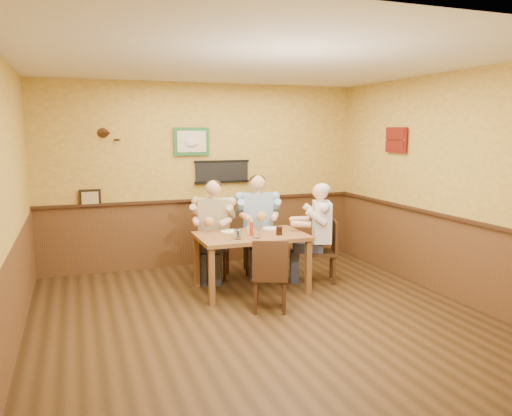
# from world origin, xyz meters

# --- Properties ---
(room) EXTENTS (5.02, 5.03, 2.81)m
(room) POSITION_xyz_m (0.13, 0.17, 1.69)
(room) COLOR #32200F
(room) RESTS_ON ground
(dining_table) EXTENTS (1.40, 0.90, 0.75)m
(dining_table) POSITION_xyz_m (0.22, 0.96, 0.66)
(dining_table) COLOR brown
(dining_table) RESTS_ON ground
(chair_back_left) EXTENTS (0.54, 0.54, 0.88)m
(chair_back_left) POSITION_xyz_m (-0.07, 1.70, 0.44)
(chair_back_left) COLOR #3D2413
(chair_back_left) RESTS_ON ground
(chair_back_right) EXTENTS (0.50, 0.50, 0.91)m
(chair_back_right) POSITION_xyz_m (0.59, 1.73, 0.46)
(chair_back_right) COLOR #3D2413
(chair_back_right) RESTS_ON ground
(chair_right_end) EXTENTS (0.51, 0.51, 0.86)m
(chair_right_end) POSITION_xyz_m (1.27, 0.99, 0.43)
(chair_right_end) COLOR #3D2413
(chair_right_end) RESTS_ON ground
(chair_near_side) EXTENTS (0.52, 0.52, 0.87)m
(chair_near_side) POSITION_xyz_m (0.19, 0.19, 0.43)
(chair_near_side) COLOR #3D2413
(chair_near_side) RESTS_ON ground
(diner_tan_shirt) EXTENTS (0.77, 0.77, 1.26)m
(diner_tan_shirt) POSITION_xyz_m (-0.07, 1.70, 0.63)
(diner_tan_shirt) COLOR #C5B287
(diner_tan_shirt) RESTS_ON ground
(diner_blue_polo) EXTENTS (0.72, 0.72, 1.30)m
(diner_blue_polo) POSITION_xyz_m (0.59, 1.73, 0.65)
(diner_blue_polo) COLOR #88AACC
(diner_blue_polo) RESTS_ON ground
(diner_white_elder) EXTENTS (0.74, 0.74, 1.23)m
(diner_white_elder) POSITION_xyz_m (1.27, 0.99, 0.62)
(diner_white_elder) COLOR silver
(diner_white_elder) RESTS_ON ground
(water_glass_left) EXTENTS (0.10, 0.10, 0.13)m
(water_glass_left) POSITION_xyz_m (-0.03, 0.74, 0.82)
(water_glass_left) COLOR silver
(water_glass_left) RESTS_ON dining_table
(water_glass_mid) EXTENTS (0.08, 0.08, 0.11)m
(water_glass_mid) POSITION_xyz_m (0.22, 0.72, 0.81)
(water_glass_mid) COLOR white
(water_glass_mid) RESTS_ON dining_table
(cola_tumbler) EXTENTS (0.10, 0.10, 0.11)m
(cola_tumbler) POSITION_xyz_m (0.55, 0.80, 0.80)
(cola_tumbler) COLOR black
(cola_tumbler) RESTS_ON dining_table
(hot_sauce_bottle) EXTENTS (0.05, 0.05, 0.20)m
(hot_sauce_bottle) POSITION_xyz_m (0.20, 0.88, 0.85)
(hot_sauce_bottle) COLOR #B02B12
(hot_sauce_bottle) RESTS_ON dining_table
(salt_shaker) EXTENTS (0.04, 0.04, 0.09)m
(salt_shaker) POSITION_xyz_m (0.21, 1.04, 0.80)
(salt_shaker) COLOR white
(salt_shaker) RESTS_ON dining_table
(pepper_shaker) EXTENTS (0.04, 0.04, 0.09)m
(pepper_shaker) POSITION_xyz_m (-0.00, 0.85, 0.79)
(pepper_shaker) COLOR black
(pepper_shaker) RESTS_ON dining_table
(plate_far_left) EXTENTS (0.28, 0.28, 0.01)m
(plate_far_left) POSITION_xyz_m (-0.00, 1.21, 0.76)
(plate_far_left) COLOR white
(plate_far_left) RESTS_ON dining_table
(plate_far_right) EXTENTS (0.25, 0.25, 0.02)m
(plate_far_right) POSITION_xyz_m (0.60, 1.21, 0.76)
(plate_far_right) COLOR white
(plate_far_right) RESTS_ON dining_table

